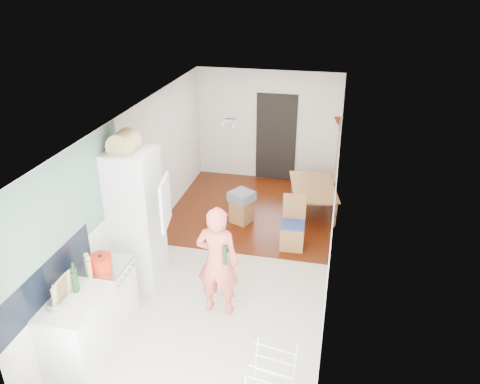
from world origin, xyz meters
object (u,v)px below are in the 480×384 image
at_px(person, 217,252).
at_px(dining_chair, 293,224).
at_px(stool, 242,211).
at_px(dining_table, 314,200).

xyz_separation_m(person, dining_chair, (0.83, 1.89, -0.50)).
bearing_deg(person, dining_chair, -110.98).
bearing_deg(dining_chair, stool, 144.62).
bearing_deg(dining_table, dining_chair, 159.36).
distance_m(dining_chair, stool, 1.29).
height_order(dining_chair, stool, dining_chair).
distance_m(dining_table, stool, 1.54).
relative_size(dining_table, stool, 2.80).
relative_size(dining_table, dining_chair, 1.35).
height_order(person, dining_chair, person).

